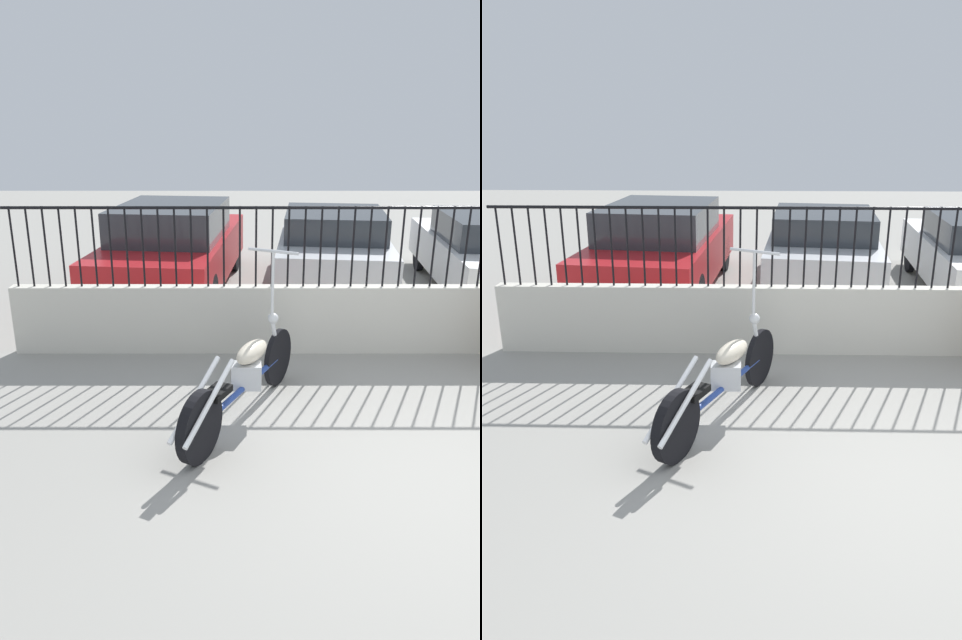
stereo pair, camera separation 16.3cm
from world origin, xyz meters
The scene contains 6 objects.
ground_plane centered at (0.00, 0.00, 0.00)m, with size 40.00×40.00×0.00m, color gray.
low_wall centered at (0.00, 2.61, 0.41)m, with size 8.57×0.18×0.82m.
fence_railing centered at (0.00, 2.61, 1.43)m, with size 8.57×0.04×0.94m.
motorcycle_blue centered at (-1.59, 0.89, 0.41)m, with size 1.13×2.11×1.50m.
car_red centered at (-2.65, 5.32, 0.72)m, with size 2.24×4.70×1.44m.
car_silver centered at (0.01, 5.76, 0.65)m, with size 2.23×4.16×1.27m.
Camera 1 is at (-1.58, -3.86, 2.65)m, focal length 32.00 mm.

